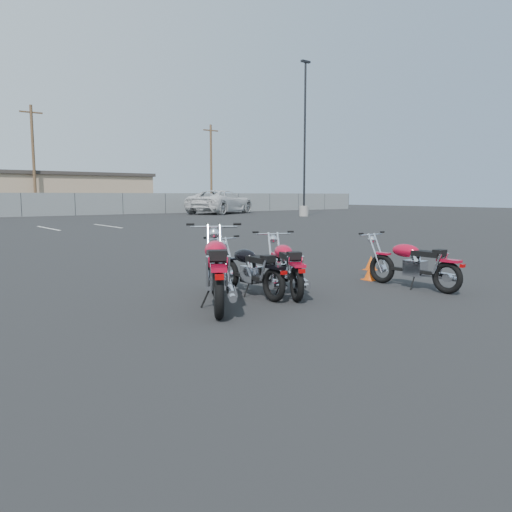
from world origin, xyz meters
TOP-DOWN VIEW (x-y plane):
  - ground at (0.00, 0.00)m, footprint 120.00×120.00m
  - motorcycle_front_red at (-0.72, 0.32)m, footprint 1.62×2.25m
  - motorcycle_second_black at (0.15, 0.67)m, footprint 0.72×1.87m
  - motorcycle_third_red at (0.71, 0.43)m, footprint 1.24×1.93m
  - motorcycle_rear_red at (2.80, -0.56)m, footprint 0.74×1.92m
  - training_cone_near at (3.90, 1.31)m, footprint 0.26×0.26m
  - training_cone_far at (2.88, 0.47)m, footprint 0.27×0.27m
  - light_pole_east at (21.66, 22.83)m, footprint 0.80×0.70m
  - tan_building_east at (10.00, 44.00)m, footprint 14.40×9.40m
  - utility_pole_c at (6.00, 39.00)m, footprint 1.80×0.24m
  - utility_pole_d at (24.00, 40.00)m, footprint 1.80×0.24m
  - white_van at (19.51, 31.26)m, footprint 6.99×9.13m

SIDE VIEW (x-z plane):
  - ground at x=0.00m, z-range 0.00..0.00m
  - training_cone_near at x=3.90m, z-range 0.00..0.31m
  - training_cone_far at x=2.88m, z-range 0.00..0.32m
  - motorcycle_second_black at x=0.15m, z-range -0.04..0.87m
  - motorcycle_rear_red at x=2.80m, z-range -0.04..0.90m
  - motorcycle_third_red at x=0.71m, z-range -0.04..0.93m
  - motorcycle_front_red at x=-0.72m, z-range -0.05..1.11m
  - white_van at x=19.51m, z-range 0.00..3.24m
  - tan_building_east at x=10.00m, z-range 0.01..3.71m
  - light_pole_east at x=21.66m, z-range -2.67..8.93m
  - utility_pole_c at x=6.00m, z-range 0.19..9.19m
  - utility_pole_d at x=24.00m, z-range 0.19..9.19m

